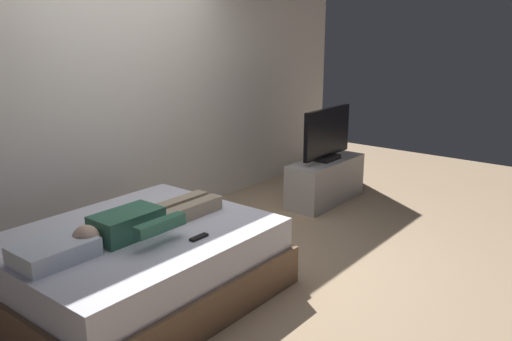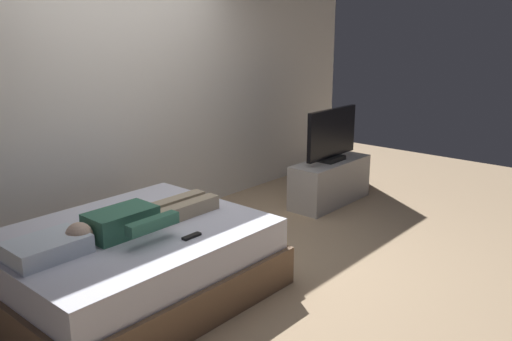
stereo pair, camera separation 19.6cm
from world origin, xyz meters
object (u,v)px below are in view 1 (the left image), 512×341
(tv_stand, at_px, (325,181))
(tv, at_px, (327,135))
(bed, at_px, (138,266))
(remote, at_px, (199,237))
(pillow, at_px, (54,251))
(person, at_px, (143,221))

(tv_stand, height_order, tv, tv)
(bed, xyz_separation_m, remote, (0.18, -0.46, 0.29))
(pillow, xyz_separation_m, person, (0.66, -0.06, 0.02))
(tv, bearing_deg, person, -176.95)
(bed, bearing_deg, remote, -68.69)
(pillow, height_order, tv_stand, pillow)
(pillow, distance_m, person, 0.67)
(bed, bearing_deg, tv_stand, 1.85)
(bed, relative_size, tv_stand, 1.74)
(pillow, relative_size, tv_stand, 0.44)
(bed, bearing_deg, tv, 1.85)
(pillow, bearing_deg, bed, 0.00)
(pillow, xyz_separation_m, tv, (3.43, 0.09, 0.18))
(tv_stand, bearing_deg, remote, -168.08)
(tv, bearing_deg, pillow, -178.49)
(person, relative_size, tv_stand, 1.15)
(person, xyz_separation_m, remote, (0.15, -0.40, -0.07))
(person, bearing_deg, tv, 3.05)
(person, xyz_separation_m, tv_stand, (2.76, 0.15, -0.37))
(remote, distance_m, tv, 2.68)
(remote, height_order, tv_stand, remote)
(pillow, height_order, person, person)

